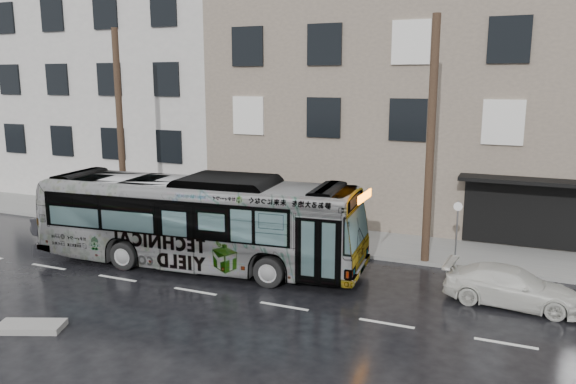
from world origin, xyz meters
name	(u,v)px	position (x,y,z in m)	size (l,w,h in m)	color
ground	(232,268)	(0.00, 0.00, 0.00)	(120.00, 120.00, 0.00)	black
sidewalk	(284,234)	(0.00, 4.90, 0.07)	(90.00, 3.60, 0.15)	gray
building_taupe	(431,107)	(5.00, 12.70, 5.50)	(20.00, 12.00, 11.00)	gray
building_grey	(99,64)	(-18.00, 14.20, 8.00)	(26.00, 15.00, 16.00)	beige
utility_pole_front	(431,142)	(6.50, 3.30, 4.65)	(0.30, 0.30, 9.00)	#402E20
utility_pole_rear	(120,129)	(-7.50, 3.30, 4.65)	(0.30, 0.30, 9.00)	#402E20
sign_post	(457,233)	(7.60, 3.30, 1.35)	(0.06, 0.06, 2.40)	slate
bus	(198,221)	(-1.28, -0.18, 1.73)	(2.90, 12.39, 3.45)	#B2B2B2
white_sedan	(512,287)	(9.63, 0.38, 0.59)	(1.65, 4.06, 1.18)	silver
dark_sedan	(75,227)	(-7.84, 0.43, 0.67)	(1.41, 4.05, 1.33)	black
slush_pile	(31,327)	(-2.68, -6.78, 0.09)	(1.80, 0.80, 0.18)	#989690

